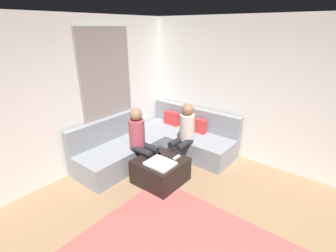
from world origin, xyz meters
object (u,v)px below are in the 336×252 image
object	(u,v)px
sectional_couch	(158,143)
person_on_couch_back	(184,132)
game_remote	(177,157)
ottoman	(160,170)
person_on_couch_side	(141,139)
coffee_mug	(157,149)

from	to	relation	value
sectional_couch	person_on_couch_back	size ratio (longest dim) A/B	2.12
sectional_couch	game_remote	distance (m)	0.94
sectional_couch	ottoman	size ratio (longest dim) A/B	3.36
sectional_couch	person_on_couch_side	xyz separation A→B (m)	(0.15, -0.64, 0.38)
ottoman	person_on_couch_back	bearing A→B (deg)	92.73
person_on_couch_back	person_on_couch_side	distance (m)	0.82
game_remote	person_on_couch_side	world-z (taller)	person_on_couch_side
sectional_couch	person_on_couch_side	world-z (taller)	person_on_couch_side
sectional_couch	coffee_mug	distance (m)	0.67
sectional_couch	ottoman	bearing A→B (deg)	-47.18
coffee_mug	person_on_couch_side	bearing A→B (deg)	-151.46
coffee_mug	sectional_couch	bearing A→B (deg)	129.33
coffee_mug	ottoman	bearing A→B (deg)	-39.29
ottoman	person_on_couch_side	xyz separation A→B (m)	(-0.48, 0.04, 0.45)
ottoman	game_remote	world-z (taller)	game_remote
game_remote	ottoman	bearing A→B (deg)	-129.29
sectional_couch	person_on_couch_side	size ratio (longest dim) A/B	2.12
coffee_mug	person_on_couch_back	bearing A→B (deg)	71.42
coffee_mug	game_remote	world-z (taller)	coffee_mug
ottoman	game_remote	size ratio (longest dim) A/B	5.07
game_remote	person_on_couch_back	distance (m)	0.60
coffee_mug	person_on_couch_side	distance (m)	0.35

